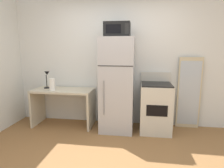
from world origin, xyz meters
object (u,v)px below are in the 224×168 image
(microwave, at_px, (117,30))
(leaning_mirror, at_px, (189,93))
(oven_range, at_px, (155,107))
(refrigerator, at_px, (117,85))
(desk_lamp, at_px, (47,77))
(paper_towel_roll, at_px, (52,84))
(desk, at_px, (64,100))

(microwave, xyz_separation_m, leaning_mirror, (1.38, 0.30, -1.19))
(oven_range, xyz_separation_m, leaning_mirror, (0.65, 0.26, 0.23))
(refrigerator, bearing_deg, desk_lamp, 176.36)
(paper_towel_roll, bearing_deg, desk, 37.36)
(paper_towel_roll, xyz_separation_m, microwave, (1.27, 0.07, 1.02))
(desk_lamp, relative_size, microwave, 0.77)
(paper_towel_roll, distance_m, oven_range, 2.04)
(paper_towel_roll, bearing_deg, microwave, 3.03)
(oven_range, bearing_deg, desk_lamp, 178.18)
(refrigerator, height_order, leaning_mirror, refrigerator)
(desk_lamp, bearing_deg, oven_range, -1.82)
(oven_range, bearing_deg, microwave, -176.51)
(desk, height_order, oven_range, oven_range)
(desk_lamp, bearing_deg, leaning_mirror, 3.73)
(leaning_mirror, bearing_deg, desk, -174.50)
(desk_lamp, relative_size, paper_towel_roll, 1.47)
(desk_lamp, distance_m, oven_range, 2.25)
(desk_lamp, bearing_deg, paper_towel_roll, -43.62)
(paper_towel_roll, bearing_deg, oven_range, 3.20)
(desk_lamp, xyz_separation_m, microwave, (1.46, -0.11, 0.90))
(refrigerator, xyz_separation_m, oven_range, (0.73, 0.02, -0.41))
(oven_range, bearing_deg, desk, 179.51)
(desk_lamp, xyz_separation_m, paper_towel_roll, (0.19, -0.18, -0.12))
(leaning_mirror, bearing_deg, desk_lamp, -176.27)
(desk_lamp, distance_m, microwave, 1.72)
(refrigerator, height_order, microwave, microwave)
(refrigerator, bearing_deg, leaning_mirror, 11.39)
(desk, xyz_separation_m, oven_range, (1.83, -0.02, -0.06))
(microwave, bearing_deg, oven_range, 3.49)
(microwave, bearing_deg, desk_lamp, 175.53)
(paper_towel_roll, bearing_deg, desk_lamp, 136.38)
(desk, xyz_separation_m, paper_towel_roll, (-0.17, -0.13, 0.34))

